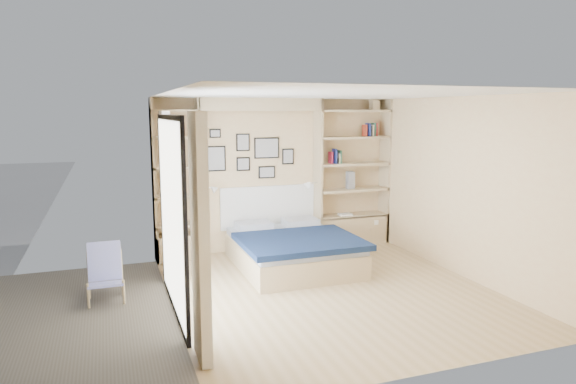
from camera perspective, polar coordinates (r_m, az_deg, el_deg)
name	(u,v)px	position (r m, az deg, el deg)	size (l,w,h in m)	color
ground	(329,290)	(6.79, 4.63, -10.82)	(4.50, 4.50, 0.00)	tan
room_shell	(266,193)	(7.77, -2.48, -0.06)	(4.50, 4.50, 4.50)	#DBBF89
bed	(292,248)	(7.69, 0.42, -6.30)	(1.68, 2.13, 1.07)	tan
photo_gallery	(249,154)	(8.36, -4.36, 4.20)	(1.48, 0.02, 0.82)	black
reading_lamps	(262,186)	(8.25, -2.89, 0.63)	(1.92, 0.12, 0.15)	silver
shelf_decor	(344,146)	(8.78, 6.23, 5.07)	(3.51, 0.23, 2.03)	#AB213B
deck	(20,329)	(6.33, -27.61, -13.38)	(3.20, 4.00, 0.05)	brown
deck_chair	(105,274)	(6.73, -19.65, -8.54)	(0.42, 0.70, 0.70)	tan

